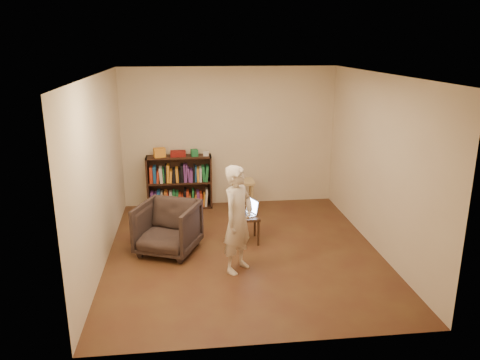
{
  "coord_description": "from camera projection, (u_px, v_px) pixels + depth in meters",
  "views": [
    {
      "loc": [
        -0.8,
        -6.37,
        3.03
      ],
      "look_at": [
        -0.02,
        0.35,
        1.02
      ],
      "focal_mm": 35.0,
      "sensor_mm": 36.0,
      "label": 1
    }
  ],
  "objects": [
    {
      "name": "red_cloth",
      "position": [
        178.0,
        154.0,
        8.6
      ],
      "size": [
        0.28,
        0.21,
        0.09
      ],
      "primitive_type": "cube",
      "rotation": [
        0.0,
        0.0,
        0.03
      ],
      "color": "maroon",
      "rests_on": "bookshelf"
    },
    {
      "name": "laptop",
      "position": [
        248.0,
        211.0,
        7.29
      ],
      "size": [
        0.38,
        0.4,
        0.24
      ],
      "rotation": [
        0.0,
        0.0,
        -1.16
      ],
      "color": "silver",
      "rests_on": "side_table"
    },
    {
      "name": "wall_right",
      "position": [
        379.0,
        164.0,
        6.87
      ],
      "size": [
        0.0,
        4.5,
        4.5
      ],
      "primitive_type": "plane",
      "rotation": [
        1.57,
        0.0,
        -1.57
      ],
      "color": "beige",
      "rests_on": "floor"
    },
    {
      "name": "ceiling",
      "position": [
        244.0,
        75.0,
        6.28
      ],
      "size": [
        4.5,
        4.5,
        0.0
      ],
      "primitive_type": "plane",
      "color": "white",
      "rests_on": "wall_back"
    },
    {
      "name": "armchair",
      "position": [
        168.0,
        228.0,
        6.9
      ],
      "size": [
        1.07,
        1.09,
        0.76
      ],
      "primitive_type": "imported",
      "rotation": [
        0.0,
        0.0,
        -0.39
      ],
      "color": "#312621",
      "rests_on": "floor"
    },
    {
      "name": "box_green",
      "position": [
        194.0,
        153.0,
        8.6
      ],
      "size": [
        0.14,
        0.14,
        0.12
      ],
      "primitive_type": "cube",
      "rotation": [
        0.0,
        0.0,
        0.17
      ],
      "color": "#1D6C37",
      "rests_on": "bookshelf"
    },
    {
      "name": "wall_back",
      "position": [
        229.0,
        137.0,
        8.79
      ],
      "size": [
        4.0,
        0.0,
        4.0
      ],
      "primitive_type": "plane",
      "rotation": [
        1.57,
        0.0,
        0.0
      ],
      "color": "beige",
      "rests_on": "floor"
    },
    {
      "name": "bookshelf",
      "position": [
        180.0,
        185.0,
        8.78
      ],
      "size": [
        1.2,
        0.3,
        1.0
      ],
      "color": "black",
      "rests_on": "floor"
    },
    {
      "name": "wall_left",
      "position": [
        100.0,
        172.0,
        6.43
      ],
      "size": [
        0.0,
        4.5,
        4.5
      ],
      "primitive_type": "plane",
      "rotation": [
        1.57,
        0.0,
        1.57
      ],
      "color": "beige",
      "rests_on": "floor"
    },
    {
      "name": "stool",
      "position": [
        243.0,
        187.0,
        8.57
      ],
      "size": [
        0.41,
        0.41,
        0.59
      ],
      "color": "tan",
      "rests_on": "floor"
    },
    {
      "name": "floor",
      "position": [
        244.0,
        251.0,
        7.02
      ],
      "size": [
        4.5,
        4.5,
        0.0
      ],
      "primitive_type": "plane",
      "color": "#492217",
      "rests_on": "ground"
    },
    {
      "name": "box_white",
      "position": [
        206.0,
        154.0,
        8.62
      ],
      "size": [
        0.1,
        0.1,
        0.08
      ],
      "primitive_type": "cube",
      "rotation": [
        0.0,
        0.0,
        -0.09
      ],
      "color": "beige",
      "rests_on": "bookshelf"
    },
    {
      "name": "person",
      "position": [
        238.0,
        219.0,
        6.25
      ],
      "size": [
        0.62,
        0.64,
        1.49
      ],
      "primitive_type": "imported",
      "rotation": [
        0.0,
        0.0,
        0.87
      ],
      "color": "beige",
      "rests_on": "floor"
    },
    {
      "name": "box_yellow",
      "position": [
        159.0,
        153.0,
        8.52
      ],
      "size": [
        0.23,
        0.19,
        0.17
      ],
      "primitive_type": "cube",
      "rotation": [
        0.0,
        0.0,
        0.24
      ],
      "color": "orange",
      "rests_on": "bookshelf"
    },
    {
      "name": "side_table",
      "position": [
        245.0,
        220.0,
        7.28
      ],
      "size": [
        0.43,
        0.43,
        0.44
      ],
      "color": "black",
      "rests_on": "floor"
    }
  ]
}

